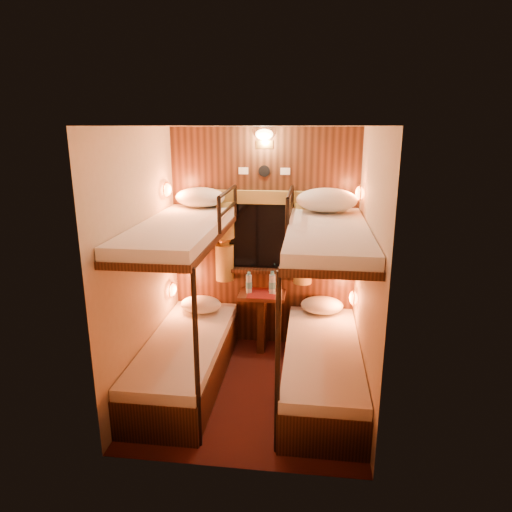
# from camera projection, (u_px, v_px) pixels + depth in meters

# --- Properties ---
(floor) EXTENTS (2.10, 2.10, 0.00)m
(floor) POSITION_uv_depth(u_px,v_px,m) (252.00, 389.00, 4.32)
(floor) COLOR black
(floor) RESTS_ON ground
(ceiling) EXTENTS (2.10, 2.10, 0.00)m
(ceiling) POSITION_uv_depth(u_px,v_px,m) (251.00, 126.00, 3.67)
(ceiling) COLOR silver
(ceiling) RESTS_ON wall_back
(wall_back) EXTENTS (2.40, 0.00, 2.40)m
(wall_back) POSITION_uv_depth(u_px,v_px,m) (264.00, 240.00, 5.00)
(wall_back) COLOR #C6B293
(wall_back) RESTS_ON floor
(wall_front) EXTENTS (2.40, 0.00, 2.40)m
(wall_front) POSITION_uv_depth(u_px,v_px,m) (230.00, 316.00, 2.99)
(wall_front) COLOR #C6B293
(wall_front) RESTS_ON floor
(wall_left) EXTENTS (0.00, 2.40, 2.40)m
(wall_left) POSITION_uv_depth(u_px,v_px,m) (142.00, 264.00, 4.11)
(wall_left) COLOR #C6B293
(wall_left) RESTS_ON floor
(wall_right) EXTENTS (0.00, 2.40, 2.40)m
(wall_right) POSITION_uv_depth(u_px,v_px,m) (368.00, 273.00, 3.88)
(wall_right) COLOR #C6B293
(wall_right) RESTS_ON floor
(back_panel) EXTENTS (2.00, 0.03, 2.40)m
(back_panel) POSITION_uv_depth(u_px,v_px,m) (264.00, 240.00, 4.98)
(back_panel) COLOR black
(back_panel) RESTS_ON floor
(bunk_left) EXTENTS (0.72, 1.90, 1.82)m
(bunk_left) POSITION_uv_depth(u_px,v_px,m) (185.00, 328.00, 4.31)
(bunk_left) COLOR black
(bunk_left) RESTS_ON floor
(bunk_right) EXTENTS (0.72, 1.90, 1.82)m
(bunk_right) POSITION_uv_depth(u_px,v_px,m) (323.00, 336.00, 4.16)
(bunk_right) COLOR black
(bunk_right) RESTS_ON floor
(window) EXTENTS (1.00, 0.12, 0.79)m
(window) POSITION_uv_depth(u_px,v_px,m) (264.00, 243.00, 4.96)
(window) COLOR black
(window) RESTS_ON back_panel
(curtains) EXTENTS (1.10, 0.22, 1.00)m
(curtains) POSITION_uv_depth(u_px,v_px,m) (263.00, 236.00, 4.91)
(curtains) COLOR olive
(curtains) RESTS_ON back_panel
(back_fixtures) EXTENTS (0.54, 0.09, 0.48)m
(back_fixtures) POSITION_uv_depth(u_px,v_px,m) (264.00, 142.00, 4.67)
(back_fixtures) COLOR black
(back_fixtures) RESTS_ON back_panel
(reading_lamps) EXTENTS (2.00, 0.20, 1.25)m
(reading_lamps) POSITION_uv_depth(u_px,v_px,m) (261.00, 244.00, 4.65)
(reading_lamps) COLOR orange
(reading_lamps) RESTS_ON wall_left
(table) EXTENTS (0.50, 0.34, 0.66)m
(table) POSITION_uv_depth(u_px,v_px,m) (262.00, 313.00, 5.02)
(table) COLOR #552513
(table) RESTS_ON floor
(bottle_left) EXTENTS (0.07, 0.07, 0.24)m
(bottle_left) POSITION_uv_depth(u_px,v_px,m) (249.00, 284.00, 4.95)
(bottle_left) COLOR #99BFE5
(bottle_left) RESTS_ON table
(bottle_right) EXTENTS (0.07, 0.07, 0.25)m
(bottle_right) POSITION_uv_depth(u_px,v_px,m) (272.00, 284.00, 4.93)
(bottle_right) COLOR #99BFE5
(bottle_right) RESTS_ON table
(sachet_a) EXTENTS (0.10, 0.08, 0.01)m
(sachet_a) POSITION_uv_depth(u_px,v_px,m) (274.00, 293.00, 4.95)
(sachet_a) COLOR silver
(sachet_a) RESTS_ON table
(sachet_b) EXTENTS (0.09, 0.09, 0.01)m
(sachet_b) POSITION_uv_depth(u_px,v_px,m) (272.00, 291.00, 5.04)
(sachet_b) COLOR silver
(sachet_b) RESTS_ON table
(pillow_lower_left) EXTENTS (0.44, 0.32, 0.17)m
(pillow_lower_left) POSITION_uv_depth(u_px,v_px,m) (201.00, 304.00, 4.93)
(pillow_lower_left) COLOR silver
(pillow_lower_left) RESTS_ON bunk_left
(pillow_lower_right) EXTENTS (0.45, 0.32, 0.18)m
(pillow_lower_right) POSITION_uv_depth(u_px,v_px,m) (322.00, 305.00, 4.91)
(pillow_lower_right) COLOR silver
(pillow_lower_right) RESTS_ON bunk_right
(pillow_upper_left) EXTENTS (0.52, 0.37, 0.20)m
(pillow_upper_left) POSITION_uv_depth(u_px,v_px,m) (200.00, 197.00, 4.74)
(pillow_upper_left) COLOR silver
(pillow_upper_left) RESTS_ON bunk_left
(pillow_upper_right) EXTENTS (0.60, 0.43, 0.23)m
(pillow_upper_right) POSITION_uv_depth(u_px,v_px,m) (327.00, 200.00, 4.45)
(pillow_upper_right) COLOR silver
(pillow_upper_right) RESTS_ON bunk_right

